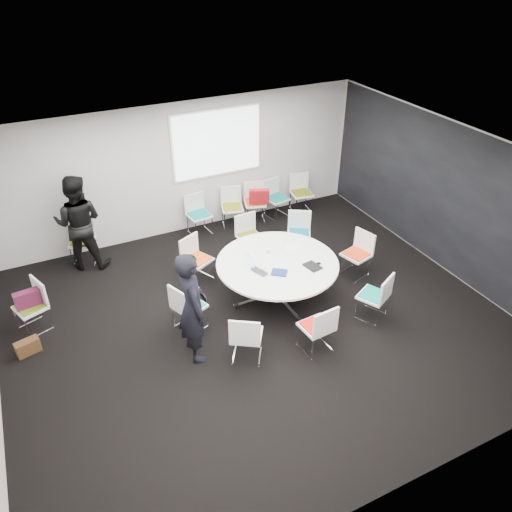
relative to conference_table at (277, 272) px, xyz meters
name	(u,v)px	position (x,y,z in m)	size (l,w,h in m)	color
room_shell	(261,249)	(-0.53, -0.43, 0.87)	(8.08, 7.08, 2.88)	black
conference_table	(277,272)	(0.00, 0.00, 0.00)	(2.13, 2.13, 0.73)	silver
projection_screen	(217,143)	(0.17, 3.03, 1.32)	(1.90, 0.03, 1.35)	white
chair_ring_a	(356,262)	(1.67, -0.05, -0.25)	(0.55, 0.56, 0.88)	silver
chair_ring_b	(298,241)	(1.08, 1.09, -0.25)	(0.62, 0.62, 0.88)	silver
chair_ring_c	(250,244)	(0.14, 1.42, -0.25)	(0.49, 0.47, 0.88)	silver
chair_ring_d	(198,268)	(-1.09, 1.10, -0.25)	(0.61, 0.60, 0.88)	silver
chair_ring_e	(189,315)	(-1.69, -0.13, -0.25)	(0.59, 0.60, 0.88)	silver
chair_ring_f	(246,344)	(-1.15, -1.18, -0.25)	(0.63, 0.63, 0.88)	silver
chair_ring_g	(316,335)	(-0.09, -1.47, -0.25)	(0.50, 0.49, 0.88)	silver
chair_ring_h	(373,304)	(1.18, -1.23, -0.25)	(0.61, 0.61, 0.88)	silver
chair_back_a	(199,222)	(-0.44, 2.73, -0.25)	(0.50, 0.49, 0.88)	silver
chair_back_b	(232,214)	(0.34, 2.73, -0.25)	(0.57, 0.56, 0.88)	silver
chair_back_c	(255,209)	(0.90, 2.73, -0.25)	(0.57, 0.57, 0.88)	silver
chair_back_d	(276,205)	(1.43, 2.70, -0.25)	(0.54, 0.53, 0.88)	silver
chair_back_e	(301,200)	(2.08, 2.69, -0.25)	(0.53, 0.52, 0.88)	silver
chair_spare_left	(34,315)	(-3.99, 0.98, -0.25)	(0.58, 0.59, 0.88)	silver
chair_person_back	(84,249)	(-2.88, 2.71, -0.25)	(0.60, 0.59, 0.88)	silver
person_main	(193,307)	(-1.82, -0.75, 0.39)	(0.67, 0.44, 1.84)	black
person_back	(79,223)	(-2.89, 2.55, 0.42)	(0.92, 0.72, 1.90)	black
laptop	(261,270)	(-0.37, -0.11, 0.21)	(0.32, 0.21, 0.03)	#333338
laptop_lid	(250,258)	(-0.46, 0.14, 0.33)	(0.30, 0.02, 0.22)	silver
notebook_black	(312,266)	(0.47, -0.39, 0.21)	(0.22, 0.30, 0.02)	black
tablet_folio	(279,272)	(-0.13, -0.30, 0.21)	(0.26, 0.20, 0.03)	navy
papers_right	(291,247)	(0.46, 0.32, 0.20)	(0.30, 0.21, 0.00)	white
papers_front	(318,253)	(0.79, -0.05, 0.20)	(0.30, 0.21, 0.00)	white
cup	(268,251)	(-0.01, 0.33, 0.25)	(0.08, 0.08, 0.09)	white
phone	(317,264)	(0.59, -0.35, 0.20)	(0.14, 0.07, 0.01)	black
maroon_bag	(28,299)	(-4.00, 0.97, 0.09)	(0.40, 0.14, 0.28)	#561732
brown_bag	(28,347)	(-4.16, 0.41, -0.41)	(0.36, 0.16, 0.24)	#492D17
red_jacket	(259,196)	(0.89, 2.51, 0.17)	(0.44, 0.10, 0.35)	#AA1519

